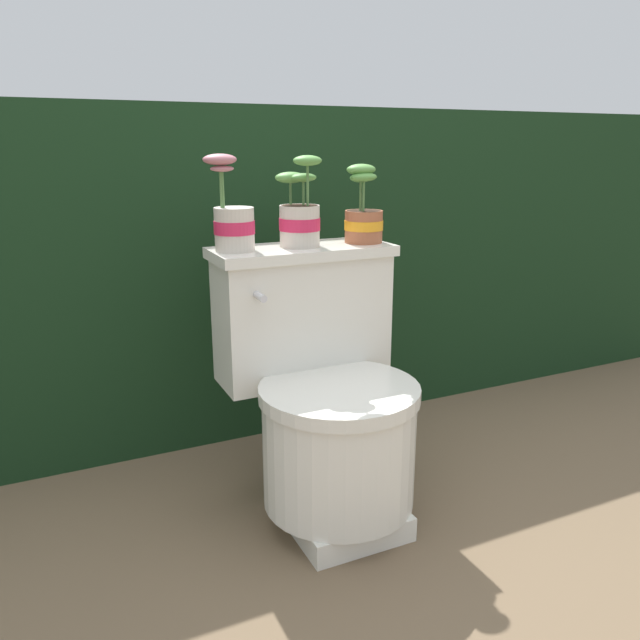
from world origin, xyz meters
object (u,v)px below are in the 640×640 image
at_px(toilet, 325,398).
at_px(potted_plant_midleft, 300,216).
at_px(potted_plant_middle, 363,216).
at_px(potted_plant_left, 233,221).

xyz_separation_m(toilet, potted_plant_midleft, (-0.01, 0.15, 0.49)).
bearing_deg(potted_plant_midleft, potted_plant_middle, -3.17).
relative_size(potted_plant_left, potted_plant_midleft, 1.02).
height_order(toilet, potted_plant_middle, potted_plant_middle).
bearing_deg(potted_plant_left, potted_plant_midleft, -1.27).
distance_m(toilet, potted_plant_midleft, 0.52).
relative_size(toilet, potted_plant_middle, 3.29).
distance_m(potted_plant_left, potted_plant_midleft, 0.19).
bearing_deg(potted_plant_left, toilet, -38.44).
bearing_deg(potted_plant_middle, toilet, -143.28).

